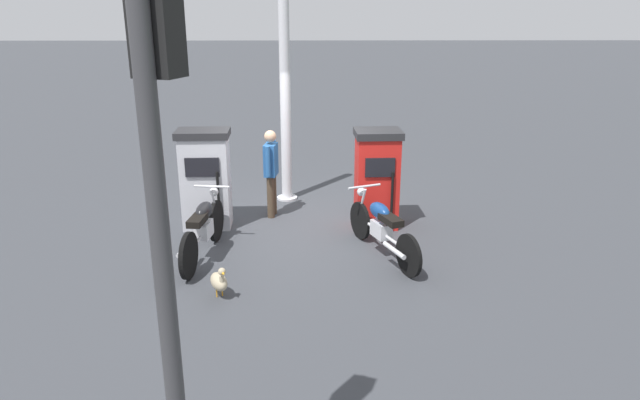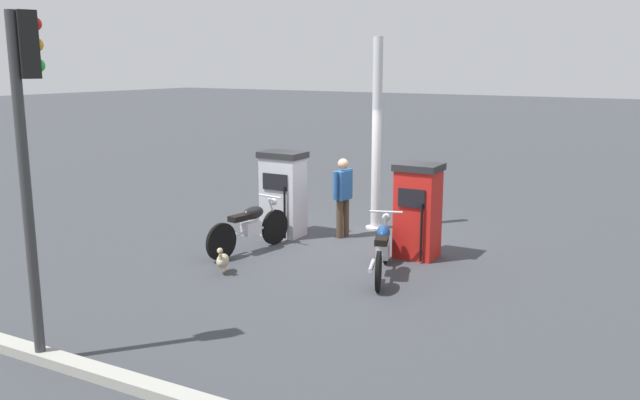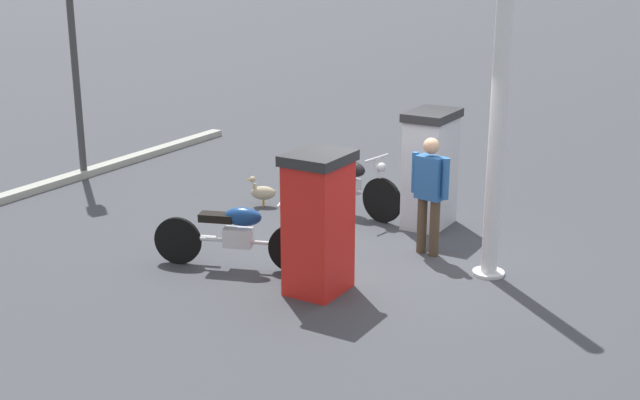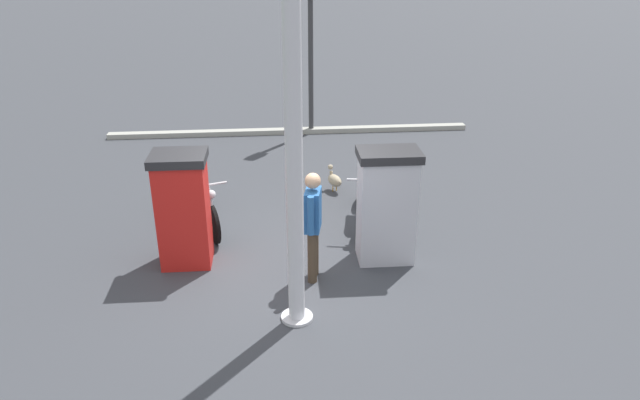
% 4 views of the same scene
% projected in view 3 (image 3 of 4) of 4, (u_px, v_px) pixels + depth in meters
% --- Properties ---
extents(ground_plane, '(120.00, 120.00, 0.00)m').
position_uv_depth(ground_plane, '(385.00, 256.00, 11.23)').
color(ground_plane, '#383A3F').
extents(fuel_pump_near, '(0.65, 0.90, 1.70)m').
position_uv_depth(fuel_pump_near, '(430.00, 168.00, 12.19)').
color(fuel_pump_near, silver).
rests_on(fuel_pump_near, ground).
extents(fuel_pump_far, '(0.70, 0.80, 1.69)m').
position_uv_depth(fuel_pump_far, '(318.00, 222.00, 9.87)').
color(fuel_pump_far, red).
rests_on(fuel_pump_far, ground).
extents(motorcycle_near_pump, '(2.05, 0.59, 0.97)m').
position_uv_depth(motorcycle_near_pump, '(347.00, 183.00, 12.85)').
color(motorcycle_near_pump, black).
rests_on(motorcycle_near_pump, ground).
extents(motorcycle_far_pump, '(1.99, 0.94, 0.95)m').
position_uv_depth(motorcycle_far_pump, '(237.00, 233.00, 10.69)').
color(motorcycle_far_pump, black).
rests_on(motorcycle_far_pump, ground).
extents(attendant_person, '(0.58, 0.25, 1.58)m').
position_uv_depth(attendant_person, '(430.00, 189.00, 11.04)').
color(attendant_person, '#473828').
rests_on(attendant_person, ground).
extents(wandering_duck, '(0.46, 0.35, 0.48)m').
position_uv_depth(wandering_duck, '(263.00, 192.00, 13.27)').
color(wandering_duck, tan).
rests_on(wandering_duck, ground).
extents(roadside_traffic_light, '(0.40, 0.29, 3.97)m').
position_uv_depth(roadside_traffic_light, '(73.00, 22.00, 14.15)').
color(roadside_traffic_light, '#38383A').
rests_on(roadside_traffic_light, ground).
extents(canopy_support_pole, '(0.40, 0.40, 3.93)m').
position_uv_depth(canopy_support_pole, '(498.00, 126.00, 10.06)').
color(canopy_support_pole, silver).
rests_on(canopy_support_pole, ground).
extents(road_edge_kerb, '(0.71, 8.78, 0.12)m').
position_uv_depth(road_edge_kerb, '(62.00, 180.00, 14.55)').
color(road_edge_kerb, '#9E9E93').
rests_on(road_edge_kerb, ground).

